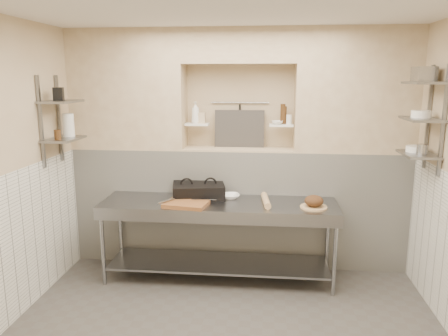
# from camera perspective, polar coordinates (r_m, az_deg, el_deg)

# --- Properties ---
(wall_back) EXTENTS (4.00, 0.10, 2.80)m
(wall_back) POSITION_cam_1_polar(r_m,az_deg,el_deg) (5.49, 2.12, 2.83)
(wall_back) COLOR #C9B490
(wall_back) RESTS_ON ground
(wall_front) EXTENTS (4.00, 0.10, 2.80)m
(wall_front) POSITION_cam_1_polar(r_m,az_deg,el_deg) (1.68, -7.46, -18.84)
(wall_front) COLOR #C9B490
(wall_front) RESTS_ON ground
(backwall_lower) EXTENTS (4.00, 0.40, 1.40)m
(backwall_lower) POSITION_cam_1_polar(r_m,az_deg,el_deg) (5.40, 1.88, -4.94)
(backwall_lower) COLOR white
(backwall_lower) RESTS_ON floor
(alcove_sill) EXTENTS (1.30, 0.40, 0.02)m
(alcove_sill) POSITION_cam_1_polar(r_m,az_deg,el_deg) (5.24, 1.94, 2.52)
(alcove_sill) COLOR #C9B490
(alcove_sill) RESTS_ON backwall_lower
(backwall_pillar_left) EXTENTS (1.35, 0.40, 1.40)m
(backwall_pillar_left) POSITION_cam_1_polar(r_m,az_deg,el_deg) (5.42, -12.33, 9.91)
(backwall_pillar_left) COLOR #C9B490
(backwall_pillar_left) RESTS_ON backwall_lower
(backwall_pillar_right) EXTENTS (1.35, 0.40, 1.40)m
(backwall_pillar_right) POSITION_cam_1_polar(r_m,az_deg,el_deg) (5.25, 16.79, 9.62)
(backwall_pillar_right) COLOR #C9B490
(backwall_pillar_right) RESTS_ON backwall_lower
(backwall_header) EXTENTS (1.30, 0.40, 0.40)m
(backwall_header) POSITION_cam_1_polar(r_m,az_deg,el_deg) (5.18, 2.03, 15.62)
(backwall_header) COLOR #C9B490
(backwall_header) RESTS_ON backwall_lower
(wainscot_left) EXTENTS (0.02, 3.90, 1.40)m
(wainscot_left) POSITION_cam_1_polar(r_m,az_deg,el_deg) (4.42, -27.12, -10.17)
(wainscot_left) COLOR white
(wainscot_left) RESTS_ON floor
(alcove_shelf_left) EXTENTS (0.28, 0.16, 0.02)m
(alcove_shelf_left) POSITION_cam_1_polar(r_m,az_deg,el_deg) (5.26, -3.52, 5.73)
(alcove_shelf_left) COLOR white
(alcove_shelf_left) RESTS_ON backwall_lower
(alcove_shelf_right) EXTENTS (0.28, 0.16, 0.02)m
(alcove_shelf_right) POSITION_cam_1_polar(r_m,az_deg,el_deg) (5.19, 7.50, 5.57)
(alcove_shelf_right) COLOR white
(alcove_shelf_right) RESTS_ON backwall_lower
(utensil_rail) EXTENTS (0.70, 0.02, 0.02)m
(utensil_rail) POSITION_cam_1_polar(r_m,az_deg,el_deg) (5.35, 2.10, 8.53)
(utensil_rail) COLOR gray
(utensil_rail) RESTS_ON wall_back
(hanging_steel) EXTENTS (0.02, 0.02, 0.30)m
(hanging_steel) POSITION_cam_1_polar(r_m,az_deg,el_deg) (5.34, 2.08, 6.70)
(hanging_steel) COLOR black
(hanging_steel) RESTS_ON utensil_rail
(splash_panel) EXTENTS (0.60, 0.08, 0.45)m
(splash_panel) POSITION_cam_1_polar(r_m,az_deg,el_deg) (5.30, 2.03, 5.14)
(splash_panel) COLOR #383330
(splash_panel) RESTS_ON alcove_sill
(shelf_rail_left_a) EXTENTS (0.03, 0.03, 0.95)m
(shelf_rail_left_a) POSITION_cam_1_polar(r_m,az_deg,el_deg) (5.23, -20.73, 6.06)
(shelf_rail_left_a) COLOR slate
(shelf_rail_left_a) RESTS_ON wall_left
(shelf_rail_left_b) EXTENTS (0.03, 0.03, 0.95)m
(shelf_rail_left_b) POSITION_cam_1_polar(r_m,az_deg,el_deg) (4.87, -22.81, 5.53)
(shelf_rail_left_b) COLOR slate
(shelf_rail_left_b) RESTS_ON wall_left
(wall_shelf_left_lower) EXTENTS (0.30, 0.50, 0.02)m
(wall_shelf_left_lower) POSITION_cam_1_polar(r_m,az_deg,el_deg) (5.01, -20.18, 3.57)
(wall_shelf_left_lower) COLOR slate
(wall_shelf_left_lower) RESTS_ON wall_left
(wall_shelf_left_upper) EXTENTS (0.30, 0.50, 0.03)m
(wall_shelf_left_upper) POSITION_cam_1_polar(r_m,az_deg,el_deg) (4.97, -20.51, 8.13)
(wall_shelf_left_upper) COLOR slate
(wall_shelf_left_upper) RESTS_ON wall_left
(shelf_rail_right_a) EXTENTS (0.03, 0.03, 1.05)m
(shelf_rail_right_a) POSITION_cam_1_polar(r_m,az_deg,el_deg) (4.95, 25.14, 6.00)
(shelf_rail_right_a) COLOR slate
(shelf_rail_right_a) RESTS_ON wall_right
(shelf_rail_right_b) EXTENTS (0.03, 0.03, 1.05)m
(shelf_rail_right_b) POSITION_cam_1_polar(r_m,az_deg,el_deg) (4.57, 26.75, 5.47)
(shelf_rail_right_b) COLOR slate
(shelf_rail_right_b) RESTS_ON wall_right
(wall_shelf_right_lower) EXTENTS (0.30, 0.50, 0.02)m
(wall_shelf_right_lower) POSITION_cam_1_polar(r_m,az_deg,el_deg) (4.76, 24.01, 1.65)
(wall_shelf_right_lower) COLOR slate
(wall_shelf_right_lower) RESTS_ON wall_right
(wall_shelf_right_mid) EXTENTS (0.30, 0.50, 0.02)m
(wall_shelf_right_mid) POSITION_cam_1_polar(r_m,az_deg,el_deg) (4.72, 24.37, 5.84)
(wall_shelf_right_mid) COLOR slate
(wall_shelf_right_mid) RESTS_ON wall_right
(wall_shelf_right_upper) EXTENTS (0.30, 0.50, 0.03)m
(wall_shelf_right_upper) POSITION_cam_1_polar(r_m,az_deg,el_deg) (4.70, 24.73, 10.08)
(wall_shelf_right_upper) COLOR slate
(wall_shelf_right_upper) RESTS_ON wall_right
(prep_table) EXTENTS (2.60, 0.70, 0.90)m
(prep_table) POSITION_cam_1_polar(r_m,az_deg,el_deg) (4.89, -0.72, -7.43)
(prep_table) COLOR gray
(prep_table) RESTS_ON floor
(panini_press) EXTENTS (0.65, 0.52, 0.16)m
(panini_press) POSITION_cam_1_polar(r_m,az_deg,el_deg) (5.02, -3.34, -2.95)
(panini_press) COLOR black
(panini_press) RESTS_ON prep_table
(cutting_board) EXTENTS (0.50, 0.39, 0.04)m
(cutting_board) POSITION_cam_1_polar(r_m,az_deg,el_deg) (4.71, -4.97, -4.72)
(cutting_board) COLOR brown
(cutting_board) RESTS_ON prep_table
(knife_blade) EXTENTS (0.28, 0.05, 0.01)m
(knife_blade) POSITION_cam_1_polar(r_m,az_deg,el_deg) (4.77, -2.62, -4.10)
(knife_blade) COLOR gray
(knife_blade) RESTS_ON cutting_board
(tongs) EXTENTS (0.14, 0.21, 0.02)m
(tongs) POSITION_cam_1_polar(r_m,az_deg,el_deg) (4.71, -7.59, -4.29)
(tongs) COLOR gray
(tongs) RESTS_ON cutting_board
(mixing_bowl) EXTENTS (0.25, 0.25, 0.05)m
(mixing_bowl) POSITION_cam_1_polar(r_m,az_deg,el_deg) (4.97, 0.80, -3.72)
(mixing_bowl) COLOR white
(mixing_bowl) RESTS_ON prep_table
(rolling_pin) EXTENTS (0.12, 0.47, 0.07)m
(rolling_pin) POSITION_cam_1_polar(r_m,az_deg,el_deg) (4.79, 5.48, -4.23)
(rolling_pin) COLOR #DEB77F
(rolling_pin) RESTS_ON prep_table
(bread_board) EXTENTS (0.28, 0.28, 0.02)m
(bread_board) POSITION_cam_1_polar(r_m,az_deg,el_deg) (4.72, 11.63, -5.01)
(bread_board) COLOR #DEB77F
(bread_board) RESTS_ON prep_table
(bread_loaf) EXTENTS (0.20, 0.20, 0.12)m
(bread_loaf) POSITION_cam_1_polar(r_m,az_deg,el_deg) (4.70, 11.66, -4.22)
(bread_loaf) COLOR #4C2D19
(bread_loaf) RESTS_ON bread_board
(bottle_soap) EXTENTS (0.11, 0.11, 0.26)m
(bottle_soap) POSITION_cam_1_polar(r_m,az_deg,el_deg) (5.24, -3.74, 7.24)
(bottle_soap) COLOR white
(bottle_soap) RESTS_ON alcove_shelf_left
(jar_alcove) EXTENTS (0.08, 0.08, 0.13)m
(jar_alcove) POSITION_cam_1_polar(r_m,az_deg,el_deg) (5.25, -2.92, 6.55)
(jar_alcove) COLOR #C9B490
(jar_alcove) RESTS_ON alcove_shelf_left
(bowl_alcove) EXTENTS (0.17, 0.17, 0.04)m
(bowl_alcove) POSITION_cam_1_polar(r_m,az_deg,el_deg) (5.16, 6.96, 5.92)
(bowl_alcove) COLOR white
(bowl_alcove) RESTS_ON alcove_shelf_right
(condiment_a) EXTENTS (0.06, 0.06, 0.21)m
(condiment_a) POSITION_cam_1_polar(r_m,az_deg,el_deg) (5.21, 7.87, 6.87)
(condiment_a) COLOR #3D2511
(condiment_a) RESTS_ON alcove_shelf_right
(condiment_b) EXTENTS (0.06, 0.06, 0.23)m
(condiment_b) POSITION_cam_1_polar(r_m,az_deg,el_deg) (5.22, 7.69, 7.02)
(condiment_b) COLOR #3D2511
(condiment_b) RESTS_ON alcove_shelf_right
(condiment_c) EXTENTS (0.06, 0.06, 0.11)m
(condiment_c) POSITION_cam_1_polar(r_m,az_deg,el_deg) (5.17, 8.49, 6.28)
(condiment_c) COLOR white
(condiment_c) RESTS_ON alcove_shelf_right
(jug_left) EXTENTS (0.12, 0.12, 0.25)m
(jug_left) POSITION_cam_1_polar(r_m,az_deg,el_deg) (5.11, -19.66, 5.30)
(jug_left) COLOR white
(jug_left) RESTS_ON wall_shelf_left_lower
(jar_left) EXTENTS (0.07, 0.07, 0.11)m
(jar_left) POSITION_cam_1_polar(r_m,az_deg,el_deg) (4.89, -20.90, 4.10)
(jar_left) COLOR #3D2511
(jar_left) RESTS_ON wall_shelf_left_lower
(box_left_upper) EXTENTS (0.12, 0.12, 0.14)m
(box_left_upper) POSITION_cam_1_polar(r_m,az_deg,el_deg) (4.93, -20.81, 9.02)
(box_left_upper) COLOR black
(box_left_upper) RESTS_ON wall_shelf_left_upper
(bowl_right) EXTENTS (0.20, 0.20, 0.06)m
(bowl_right) POSITION_cam_1_polar(r_m,az_deg,el_deg) (4.82, 23.80, 2.29)
(bowl_right) COLOR white
(bowl_right) RESTS_ON wall_shelf_right_lower
(canister_right) EXTENTS (0.10, 0.10, 0.10)m
(canister_right) POSITION_cam_1_polar(r_m,az_deg,el_deg) (4.66, 24.44, 2.21)
(canister_right) COLOR gray
(canister_right) RESTS_ON wall_shelf_right_lower
(bowl_right_mid) EXTENTS (0.19, 0.19, 0.07)m
(bowl_right_mid) POSITION_cam_1_polar(r_m,az_deg,el_deg) (4.72, 24.37, 6.43)
(bowl_right_mid) COLOR white
(bowl_right_mid) RESTS_ON wall_shelf_right_mid
(basket_right) EXTENTS (0.19, 0.23, 0.14)m
(basket_right) POSITION_cam_1_polar(r_m,az_deg,el_deg) (4.74, 24.66, 11.09)
(basket_right) COLOR gray
(basket_right) RESTS_ON wall_shelf_right_upper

